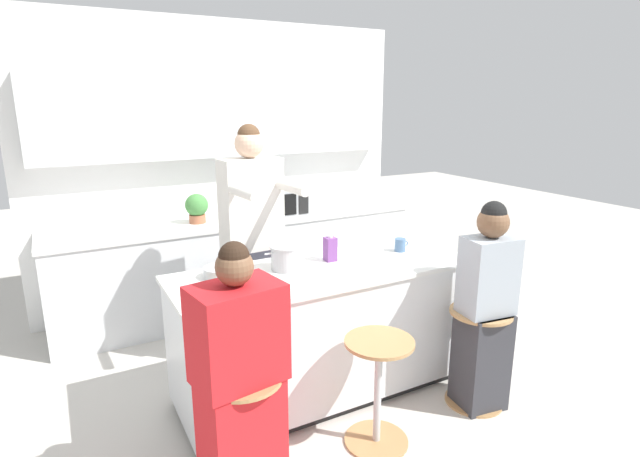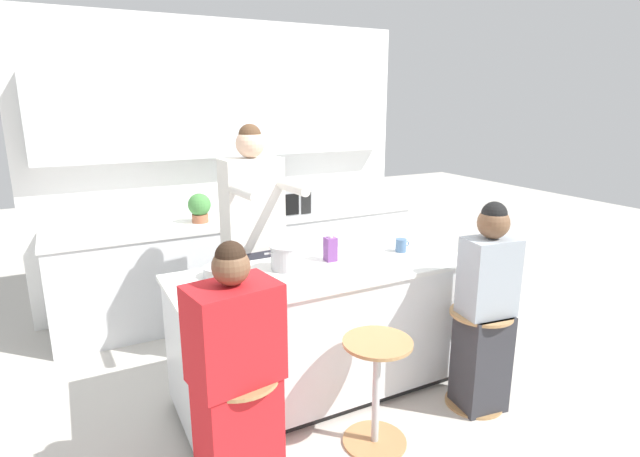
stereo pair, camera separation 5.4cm
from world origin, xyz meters
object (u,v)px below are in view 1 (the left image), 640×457
at_px(person_cooking, 253,248).
at_px(potted_plant, 197,207).
at_px(person_seated_near, 485,314).
at_px(fruit_bowl, 221,272).
at_px(banana_bunch, 209,286).
at_px(coffee_cup_near, 400,245).
at_px(juice_carton, 330,249).
at_px(bar_stool_center, 378,385).
at_px(cooking_pot, 286,257).
at_px(bar_stool_leftmost, 244,427).
at_px(bar_stool_rightmost, 478,351).
at_px(person_wrapped_blanket, 240,384).
at_px(kitchen_island, 325,330).
at_px(microwave, 276,201).

distance_m(person_cooking, potted_plant, 1.02).
bearing_deg(person_seated_near, fruit_bowl, 159.26).
distance_m(fruit_bowl, banana_bunch, 0.21).
distance_m(coffee_cup_near, juice_carton, 0.56).
relative_size(bar_stool_center, cooking_pot, 2.27).
relative_size(bar_stool_leftmost, bar_stool_rightmost, 1.00).
bearing_deg(person_cooking, bar_stool_center, -82.06).
distance_m(bar_stool_center, banana_bunch, 1.13).
height_order(bar_stool_leftmost, fruit_bowl, fruit_bowl).
distance_m(person_cooking, banana_bunch, 0.84).
height_order(coffee_cup_near, banana_bunch, coffee_cup_near).
distance_m(banana_bunch, potted_plant, 1.71).
relative_size(juice_carton, potted_plant, 0.68).
bearing_deg(person_cooking, potted_plant, 94.56).
xyz_separation_m(bar_stool_center, potted_plant, (-0.40, 2.27, 0.66)).
bearing_deg(coffee_cup_near, person_cooking, 147.77).
distance_m(bar_stool_rightmost, coffee_cup_near, 0.89).
xyz_separation_m(bar_stool_center, cooking_pot, (-0.24, 0.72, 0.60)).
bearing_deg(person_seated_near, banana_bunch, 166.33).
bearing_deg(person_seated_near, person_wrapped_blanket, -172.52).
bearing_deg(person_cooking, person_wrapped_blanket, -117.74).
height_order(kitchen_island, bar_stool_leftmost, kitchen_island).
distance_m(kitchen_island, fruit_bowl, 0.83).
bearing_deg(banana_bunch, person_cooking, 51.34).
relative_size(fruit_bowl, juice_carton, 1.18).
relative_size(person_cooking, coffee_cup_near, 16.16).
distance_m(coffee_cup_near, banana_bunch, 1.45).
distance_m(bar_stool_center, fruit_bowl, 1.16).
height_order(bar_stool_center, person_cooking, person_cooking).
xyz_separation_m(banana_bunch, juice_carton, (0.89, 0.13, 0.06)).
bearing_deg(fruit_bowl, bar_stool_center, -49.92).
bearing_deg(cooking_pot, kitchen_island, -22.12).
distance_m(bar_stool_rightmost, cooking_pot, 1.40).
height_order(microwave, potted_plant, potted_plant).
height_order(bar_stool_center, juice_carton, juice_carton).
bearing_deg(fruit_bowl, juice_carton, -3.06).
distance_m(bar_stool_leftmost, person_seated_near, 1.65).
bearing_deg(banana_bunch, fruit_bowl, 53.99).
bearing_deg(cooking_pot, microwave, 68.60).
bearing_deg(bar_stool_leftmost, person_seated_near, -0.60).
relative_size(bar_stool_center, coffee_cup_near, 5.90).
bearing_deg(microwave, juice_carton, -99.47).
distance_m(bar_stool_center, cooking_pot, 0.97).
distance_m(juice_carton, microwave, 1.51).
distance_m(person_wrapped_blanket, potted_plant, 2.35).
xyz_separation_m(person_cooking, potted_plant, (-0.14, 1.00, 0.14)).
height_order(kitchen_island, banana_bunch, banana_bunch).
bearing_deg(bar_stool_center, bar_stool_rightmost, 1.45).
relative_size(cooking_pot, juice_carton, 1.62).
bearing_deg(coffee_cup_near, juice_carton, 174.67).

